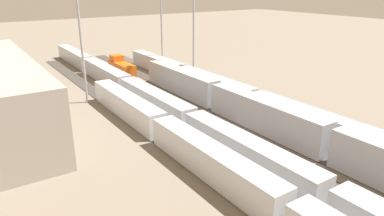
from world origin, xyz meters
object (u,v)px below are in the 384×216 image
at_px(train_on_track_0, 302,118).
at_px(train_on_track_1, 332,143).
at_px(train_on_track_4, 278,205).
at_px(train_on_track_3, 187,119).
at_px(light_mast_1, 79,18).
at_px(train_on_track_2, 122,69).

height_order(train_on_track_0, train_on_track_1, train_on_track_1).
distance_m(train_on_track_4, train_on_track_3, 23.98).
bearing_deg(train_on_track_0, light_mast_1, 35.79).
height_order(train_on_track_1, train_on_track_3, train_on_track_1).
distance_m(train_on_track_3, light_mast_1, 27.88).
distance_m(train_on_track_4, train_on_track_0, 24.35).
distance_m(train_on_track_1, light_mast_1, 47.01).
xyz_separation_m(train_on_track_4, train_on_track_3, (23.45, -5.00, -0.02)).
distance_m(train_on_track_0, train_on_track_3, 17.79).
bearing_deg(train_on_track_3, train_on_track_0, -122.54).
bearing_deg(train_on_track_2, train_on_track_0, -167.86).
bearing_deg(train_on_track_1, train_on_track_4, 108.32).
bearing_deg(train_on_track_1, train_on_track_2, 5.16).
relative_size(train_on_track_1, train_on_track_3, 0.69).
bearing_deg(train_on_track_0, train_on_track_3, 57.46).
bearing_deg(train_on_track_4, train_on_track_1, -71.68).
height_order(train_on_track_4, train_on_track_3, same).
xyz_separation_m(train_on_track_0, train_on_track_1, (-8.92, 5.00, 0.54)).
bearing_deg(train_on_track_1, train_on_track_0, -29.28).
relative_size(train_on_track_1, light_mast_1, 3.88).
bearing_deg(train_on_track_3, train_on_track_4, 167.97).
relative_size(train_on_track_4, train_on_track_3, 0.65).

